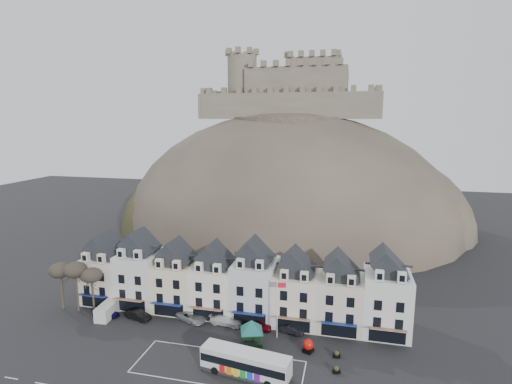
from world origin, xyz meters
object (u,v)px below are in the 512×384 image
car_white (226,320)px  car_navy (109,313)px  bus_shelter (252,326)px  flagpole (278,305)px  red_buoy (308,346)px  bus (245,362)px  car_maroon (257,326)px  car_charcoal (291,329)px  car_black (138,315)px  car_silver (191,316)px  white_van (107,310)px

car_white → car_navy: bearing=101.2°
bus_shelter → flagpole: bearing=25.7°
bus_shelter → red_buoy: 8.26m
bus → red_buoy: 10.01m
red_buoy → car_maroon: 9.13m
car_charcoal → red_buoy: bearing=-133.2°
red_buoy → car_black: (-27.77, 2.91, -0.20)m
bus_shelter → car_silver: bearing=138.9°
car_navy → flagpole: bearing=-83.6°
red_buoy → bus_shelter: bearing=-177.2°
car_charcoal → car_black: bearing=105.8°
flagpole → car_maroon: flagpole is taller
bus → red_buoy: (7.14, 6.97, -0.85)m
bus_shelter → white_van: 25.29m
car_navy → bus_shelter: bearing=-90.6°
car_navy → car_maroon: size_ratio=0.88×
white_van → car_navy: size_ratio=1.34×
car_navy → car_black: (5.20, 0.25, 0.11)m
flagpole → car_navy: bearing=180.0°
white_van → car_maroon: (24.86, 1.62, -0.38)m
flagpole → car_silver: flagpole is taller
bus → flagpole: flagpole is taller
white_van → car_charcoal: 30.12m
car_navy → car_black: car_black is taller
bus → car_navy: (-25.84, 9.64, -1.17)m
car_navy → car_silver: car_silver is taller
red_buoy → flagpole: bearing=150.9°
flagpole → car_charcoal: (1.80, 1.70, -4.46)m
car_navy → car_white: 19.70m
red_buoy → car_white: size_ratio=0.36×
bus → car_maroon: size_ratio=2.78×
car_silver → car_charcoal: bearing=-67.1°
flagpole → car_silver: size_ratio=1.73×
bus_shelter → car_black: (-19.80, 3.30, -2.34)m
flagpole → car_silver: 15.18m
car_black → bus: bearing=-101.6°
bus → car_white: size_ratio=2.26×
bus → car_black: bus is taller
flagpole → car_navy: flagpole is taller
bus → bus_shelter: bearing=105.9°
red_buoy → car_white: (-13.37, 4.60, -0.19)m
bus → car_maroon: 11.14m
car_navy → car_white: (19.60, 1.94, 0.12)m
car_white → car_maroon: (5.20, -0.53, -0.04)m
car_maroon → car_charcoal: car_maroon is taller
flagpole → bus_shelter: bearing=-136.4°
car_white → car_maroon: car_white is taller
red_buoy → car_black: 27.93m
bus → white_van: bearing=168.7°
bus → car_maroon: bus is taller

